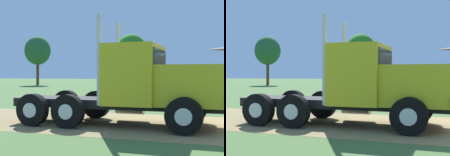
% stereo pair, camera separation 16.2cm
% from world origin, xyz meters
% --- Properties ---
extents(truck_foreground_white, '(6.96, 2.75, 3.47)m').
position_xyz_m(truck_foreground_white, '(-3.04, -0.34, 1.23)').
color(truck_foreground_white, black).
rests_on(truck_foreground_white, ground_plane).
extents(tree_left, '(3.98, 3.98, 7.51)m').
position_xyz_m(tree_left, '(-27.16, 32.67, 5.29)').
color(tree_left, '#513823').
rests_on(tree_left, ground_plane).
extents(tree_mid, '(3.79, 3.79, 6.67)m').
position_xyz_m(tree_mid, '(-10.97, 27.94, 4.56)').
color(tree_mid, '#513823').
rests_on(tree_mid, ground_plane).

